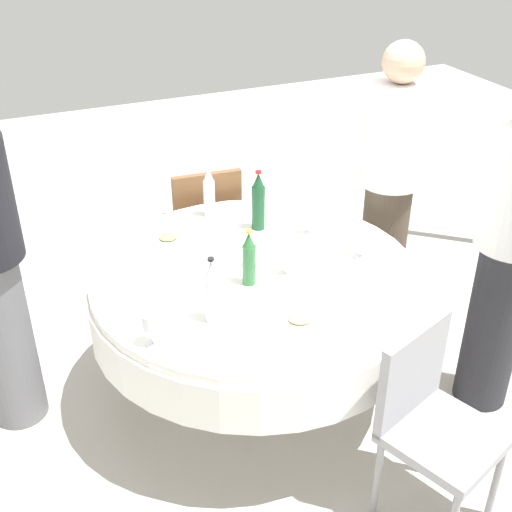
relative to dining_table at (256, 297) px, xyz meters
The scene contains 19 objects.
ground_plane 0.60m from the dining_table, ahead, with size 10.00×10.00×0.00m, color #B7B2A8.
dining_table is the anchor object (origin of this frame).
bottle_clear_south 0.68m from the dining_table, 90.37° to the right, with size 0.06×0.06×0.29m.
bottle_dark_green_left 0.51m from the dining_table, 115.23° to the right, with size 0.07×0.07×0.32m.
bottle_green_front 0.29m from the dining_table, 49.57° to the left, with size 0.06×0.06×0.27m.
bottle_clear_north 0.51m from the dining_table, 41.39° to the left, with size 0.07×0.07×0.30m.
wine_glass_north 0.25m from the dining_table, 107.19° to the right, with size 0.07×0.07×0.14m.
wine_glass_far 0.72m from the dining_table, 29.75° to the left, with size 0.07×0.07×0.14m.
wine_glass_right 0.57m from the dining_table, behind, with size 0.07×0.07×0.14m.
wine_glass_west 0.52m from the dining_table, 150.06° to the right, with size 0.06×0.06×0.16m.
wine_glass_rear 0.27m from the dining_table, 146.29° to the left, with size 0.06×0.06×0.13m.
plate_rear 0.54m from the dining_table, 56.23° to the right, with size 0.21×0.21×0.04m.
plate_east 0.47m from the dining_table, 90.74° to the left, with size 0.23×0.23×0.04m.
fork_left 0.40m from the dining_table, 146.21° to the left, with size 0.18×0.02×0.01m, color silver.
spoon_front 0.57m from the dining_table, 22.29° to the left, with size 0.18×0.02×0.01m, color silver.
person_south 1.18m from the dining_table, 155.35° to the left, with size 0.34×0.34×1.63m.
person_front 1.04m from the dining_table, 159.68° to the right, with size 0.34×0.34×1.63m.
chair_right 0.97m from the dining_table, 94.99° to the right, with size 0.43×0.43×0.87m.
chair_west 0.97m from the dining_table, 110.49° to the left, with size 0.51×0.51×0.87m.
Camera 1 is at (1.04, 2.39, 2.36)m, focal length 46.66 mm.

